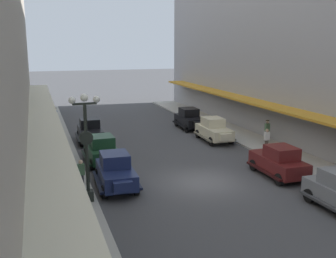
{
  "coord_description": "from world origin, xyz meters",
  "views": [
    {
      "loc": [
        -8.5,
        -19.02,
        7.49
      ],
      "look_at": [
        0.0,
        6.0,
        1.8
      ],
      "focal_mm": 42.04,
      "sensor_mm": 36.0,
      "label": 1
    }
  ],
  "objects": [
    {
      "name": "ground_plane",
      "position": [
        0.0,
        0.0,
        0.0
      ],
      "size": [
        200.0,
        200.0,
        0.0
      ],
      "primitive_type": "plane",
      "color": "#424244"
    },
    {
      "name": "sidewalk_right",
      "position": [
        7.5,
        0.0,
        0.07
      ],
      "size": [
        3.0,
        60.0,
        0.15
      ],
      "primitive_type": "cube",
      "color": "#A8A59E",
      "rests_on": "ground"
    },
    {
      "name": "pedestrian_4",
      "position": [
        -6.87,
        18.07,
        1.01
      ],
      "size": [
        0.36,
        0.28,
        1.67
      ],
      "color": "slate",
      "rests_on": "sidewalk_left"
    },
    {
      "name": "parked_car_2",
      "position": [
        -4.72,
        0.76,
        0.94
      ],
      "size": [
        2.27,
        4.31,
        1.84
      ],
      "color": "#19234C",
      "rests_on": "ground"
    },
    {
      "name": "pedestrian_3",
      "position": [
        8.23,
        6.48,
        1.01
      ],
      "size": [
        0.36,
        0.28,
        1.67
      ],
      "color": "#2D2D33",
      "rests_on": "sidewalk_right"
    },
    {
      "name": "sidewalk_left",
      "position": [
        -7.5,
        0.0,
        0.07
      ],
      "size": [
        3.0,
        60.0,
        0.15
      ],
      "primitive_type": "cube",
      "color": "#A8A59E",
      "rests_on": "ground"
    },
    {
      "name": "pedestrian_1",
      "position": [
        6.51,
        3.86,
        0.99
      ],
      "size": [
        0.36,
        0.24,
        1.64
      ],
      "color": "#4C4238",
      "rests_on": "sidewalk_right"
    },
    {
      "name": "lamp_post_with_clock",
      "position": [
        -6.4,
        -1.01,
        2.99
      ],
      "size": [
        1.42,
        0.44,
        5.16
      ],
      "color": "black",
      "rests_on": "sidewalk_left"
    },
    {
      "name": "parked_car_5",
      "position": [
        -4.62,
        11.32,
        0.94
      ],
      "size": [
        2.24,
        4.3,
        1.84
      ],
      "color": "black",
      "rests_on": "ground"
    },
    {
      "name": "pedestrian_0",
      "position": [
        -7.12,
        -3.25,
        1.01
      ],
      "size": [
        0.36,
        0.28,
        1.67
      ],
      "color": "#2D2D33",
      "rests_on": "sidewalk_left"
    },
    {
      "name": "parked_car_0",
      "position": [
        4.63,
        13.51,
        0.94
      ],
      "size": [
        2.2,
        4.28,
        1.84
      ],
      "color": "black",
      "rests_on": "ground"
    },
    {
      "name": "pedestrian_2",
      "position": [
        -6.56,
        0.45,
        0.99
      ],
      "size": [
        0.36,
        0.24,
        1.64
      ],
      "color": "#2D2D33",
      "rests_on": "sidewalk_left"
    },
    {
      "name": "fire_hydrant",
      "position": [
        6.35,
        3.06,
        0.56
      ],
      "size": [
        0.24,
        0.24,
        0.82
      ],
      "color": "#B21E19",
      "rests_on": "sidewalk_right"
    },
    {
      "name": "parked_car_4",
      "position": [
        -4.72,
        5.45,
        0.94
      ],
      "size": [
        2.2,
        4.28,
        1.84
      ],
      "color": "#193D23",
      "rests_on": "ground"
    },
    {
      "name": "parked_car_6",
      "position": [
        4.68,
        8.5,
        0.94
      ],
      "size": [
        2.23,
        4.29,
        1.84
      ],
      "color": "beige",
      "rests_on": "ground"
    },
    {
      "name": "parked_car_3",
      "position": [
        4.53,
        -0.52,
        0.94
      ],
      "size": [
        2.2,
        4.28,
        1.84
      ],
      "color": "#591919",
      "rests_on": "ground"
    }
  ]
}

